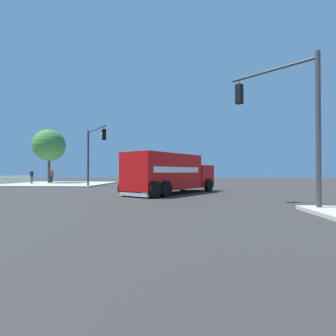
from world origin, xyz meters
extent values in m
plane|color=#33302D|center=(0.00, 0.00, 0.00)|extent=(100.00, 100.00, 0.00)
cube|color=#B2ADA0|center=(-12.88, -12.88, 0.07)|extent=(11.93, 11.93, 0.14)
cube|color=red|center=(0.28, 0.94, 1.55)|extent=(6.31, 5.35, 2.40)
cube|color=red|center=(-3.11, 3.25, 1.20)|extent=(2.92, 3.05, 1.70)
cube|color=black|center=(-3.81, 3.73, 1.54)|extent=(1.20, 1.71, 0.88)
cube|color=#B2B2B7|center=(2.68, -0.68, 0.19)|extent=(1.46, 2.02, 0.21)
cube|color=white|center=(-0.40, -0.06, 1.67)|extent=(4.17, 2.84, 0.36)
cube|color=white|center=(0.96, 1.95, 1.67)|extent=(4.17, 2.84, 0.36)
cylinder|color=black|center=(-3.76, 2.19, 0.50)|extent=(0.98, 0.79, 1.00)
cylinder|color=black|center=(-2.37, 4.24, 0.50)|extent=(0.98, 0.79, 1.00)
cylinder|color=black|center=(0.74, -0.87, 0.50)|extent=(0.98, 0.79, 1.00)
cylinder|color=black|center=(2.14, 1.19, 0.50)|extent=(0.98, 0.79, 1.00)
cylinder|color=black|center=(1.61, -1.46, 0.50)|extent=(0.98, 0.79, 1.00)
cylinder|color=black|center=(3.00, 0.60, 0.50)|extent=(0.98, 0.79, 1.00)
cylinder|color=#38383D|center=(7.45, 7.59, 3.25)|extent=(0.20, 0.20, 6.21)
cylinder|color=#38383D|center=(6.14, 6.17, 6.10)|extent=(2.71, 2.92, 0.12)
cylinder|color=#38383D|center=(5.07, 5.01, 5.98)|extent=(0.03, 0.03, 0.25)
cube|color=black|center=(5.07, 5.01, 5.38)|extent=(0.42, 0.42, 0.95)
sphere|color=red|center=(4.94, 5.13, 5.69)|extent=(0.20, 0.20, 0.20)
sphere|color=#EFA314|center=(4.94, 5.13, 5.38)|extent=(0.20, 0.20, 0.20)
sphere|color=#19CC4C|center=(4.94, 5.13, 5.07)|extent=(0.20, 0.20, 0.20)
cylinder|color=#38383D|center=(-8.06, -7.38, 2.96)|extent=(0.20, 0.20, 5.63)
cylinder|color=#38383D|center=(-6.08, -5.90, 5.52)|extent=(4.02, 3.04, 0.12)
cylinder|color=#38383D|center=(-4.38, -4.64, 5.40)|extent=(0.03, 0.03, 0.25)
cube|color=black|center=(-4.38, -4.64, 4.80)|extent=(0.42, 0.42, 0.95)
sphere|color=red|center=(-4.28, -4.78, 5.11)|extent=(0.20, 0.20, 0.20)
sphere|color=#EFA314|center=(-4.28, -4.78, 4.80)|extent=(0.20, 0.20, 0.20)
sphere|color=#19CC4C|center=(-4.28, -4.78, 4.49)|extent=(0.20, 0.20, 0.20)
cube|color=black|center=(-11.78, 3.91, 0.53)|extent=(2.04, 1.61, 0.50)
cube|color=black|center=(-11.88, 2.32, 0.83)|extent=(2.05, 1.81, 1.10)
cube|color=black|center=(-11.88, 2.32, 1.12)|extent=(1.88, 1.53, 0.48)
cube|color=black|center=(-11.99, 0.47, 0.56)|extent=(2.07, 2.11, 0.55)
cylinder|color=black|center=(-12.79, 3.84, 0.38)|extent=(0.28, 0.77, 0.76)
cylinder|color=black|center=(-10.79, 3.72, 0.38)|extent=(0.28, 0.77, 0.76)
cylinder|color=black|center=(-13.00, 0.41, 0.38)|extent=(0.28, 0.77, 0.76)
cylinder|color=black|center=(-10.99, 0.29, 0.38)|extent=(0.28, 0.77, 0.76)
cylinder|color=black|center=(-15.42, -15.03, 0.56)|extent=(0.14, 0.14, 0.85)
cylinder|color=black|center=(-15.42, -14.86, 0.56)|extent=(0.14, 0.14, 0.85)
cube|color=#BF333F|center=(-15.42, -14.94, 1.31)|extent=(0.23, 0.34, 0.64)
sphere|color=tan|center=(-15.42, -14.94, 1.74)|extent=(0.23, 0.23, 0.23)
cylinder|color=#BF333F|center=(-15.42, -15.16, 1.34)|extent=(0.09, 0.09, 0.57)
cylinder|color=#BF333F|center=(-15.43, -14.72, 1.34)|extent=(0.09, 0.09, 0.57)
cylinder|color=#4C4C51|center=(-12.16, -15.78, 0.55)|extent=(0.14, 0.14, 0.83)
cylinder|color=#4C4C51|center=(-12.08, -15.62, 0.55)|extent=(0.14, 0.14, 0.83)
cube|color=black|center=(-12.12, -15.70, 1.28)|extent=(0.34, 0.40, 0.62)
sphere|color=tan|center=(-12.12, -15.70, 1.70)|extent=(0.22, 0.22, 0.22)
cylinder|color=black|center=(-12.21, -15.90, 1.31)|extent=(0.09, 0.09, 0.56)
cylinder|color=black|center=(-12.02, -15.50, 1.31)|extent=(0.09, 0.09, 0.56)
cube|color=silver|center=(-16.75, -18.59, 0.61)|extent=(0.08, 0.04, 0.95)
cube|color=silver|center=(-16.57, -18.59, 0.61)|extent=(0.08, 0.04, 0.95)
cube|color=silver|center=(-16.39, -18.59, 0.61)|extent=(0.08, 0.04, 0.95)
cube|color=silver|center=(-16.21, -18.59, 0.61)|extent=(0.08, 0.04, 0.95)
cube|color=silver|center=(-16.03, -18.59, 0.61)|extent=(0.08, 0.04, 0.95)
cube|color=silver|center=(-15.85, -18.59, 0.61)|extent=(0.08, 0.04, 0.95)
cube|color=silver|center=(-15.67, -18.59, 0.61)|extent=(0.08, 0.04, 0.95)
cube|color=silver|center=(-15.49, -18.59, 0.61)|extent=(0.08, 0.04, 0.95)
cube|color=silver|center=(-15.31, -18.59, 0.61)|extent=(0.08, 0.04, 0.95)
cube|color=silver|center=(-15.13, -18.59, 0.61)|extent=(0.08, 0.04, 0.95)
cube|color=silver|center=(-14.95, -18.59, 0.61)|extent=(0.08, 0.04, 0.95)
cube|color=silver|center=(-14.77, -18.59, 0.61)|extent=(0.08, 0.04, 0.95)
cube|color=silver|center=(-14.59, -18.59, 0.61)|extent=(0.08, 0.04, 0.95)
cube|color=silver|center=(-14.41, -18.59, 0.61)|extent=(0.08, 0.04, 0.95)
cube|color=silver|center=(-14.23, -18.59, 0.61)|extent=(0.08, 0.04, 0.95)
cube|color=silver|center=(-14.05, -18.59, 0.61)|extent=(0.08, 0.04, 0.95)
cube|color=silver|center=(-13.87, -18.59, 0.61)|extent=(0.08, 0.04, 0.95)
cube|color=silver|center=(-13.69, -18.59, 0.61)|extent=(0.08, 0.04, 0.95)
cube|color=silver|center=(-13.51, -18.59, 0.61)|extent=(0.08, 0.04, 0.95)
cube|color=silver|center=(-13.33, -18.59, 0.61)|extent=(0.08, 0.04, 0.95)
cube|color=silver|center=(-13.15, -18.59, 0.61)|extent=(0.08, 0.04, 0.95)
cube|color=silver|center=(-12.97, -18.59, 0.61)|extent=(0.08, 0.04, 0.95)
cube|color=silver|center=(-12.79, -18.59, 0.61)|extent=(0.08, 0.04, 0.95)
cube|color=silver|center=(-12.61, -18.59, 0.61)|extent=(0.08, 0.04, 0.95)
cube|color=silver|center=(-12.43, -18.59, 0.61)|extent=(0.08, 0.04, 0.95)
cube|color=silver|center=(-12.25, -18.59, 0.61)|extent=(0.08, 0.04, 0.95)
cube|color=silver|center=(-12.07, -18.59, 0.61)|extent=(0.08, 0.04, 0.95)
cube|color=silver|center=(-11.89, -18.59, 0.61)|extent=(0.08, 0.04, 0.95)
cube|color=silver|center=(-11.71, -18.59, 0.61)|extent=(0.08, 0.04, 0.95)
cube|color=silver|center=(-11.53, -18.59, 0.61)|extent=(0.08, 0.04, 0.95)
cube|color=silver|center=(-11.35, -18.59, 0.61)|extent=(0.08, 0.04, 0.95)
cube|color=silver|center=(-11.17, -18.59, 0.61)|extent=(0.08, 0.04, 0.95)
cube|color=silver|center=(-10.99, -18.59, 0.61)|extent=(0.08, 0.04, 0.95)
cube|color=silver|center=(-10.81, -18.59, 0.61)|extent=(0.08, 0.04, 0.95)
cube|color=silver|center=(-12.88, -18.61, 0.85)|extent=(7.84, 0.03, 0.07)
cube|color=silver|center=(-12.88, -18.61, 0.42)|extent=(7.84, 0.03, 0.07)
cylinder|color=brown|center=(-14.17, -14.64, 1.78)|extent=(0.32, 0.32, 3.28)
sphere|color=#427F38|center=(-14.17, -14.64, 4.92)|extent=(3.99, 3.99, 3.99)
camera|label=1|loc=(18.12, 2.17, 1.54)|focal=28.02mm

